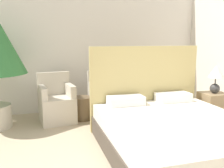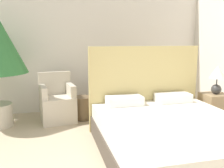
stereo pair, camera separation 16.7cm
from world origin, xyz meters
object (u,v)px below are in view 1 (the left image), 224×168
Objects in this scene: armchair_near_window_left at (57,105)px; nightstand at (213,108)px; table_lamp at (216,76)px; armchair_near_window_right at (106,102)px; side_table at (83,108)px; bed at (174,131)px.

nightstand is at bearing -26.25° from armchair_near_window_left.
armchair_near_window_left is at bearing 161.04° from table_lamp.
armchair_near_window_left is 1.00× the size of armchair_near_window_right.
armchair_near_window_left is 1.57× the size of nightstand.
armchair_near_window_left reaches higher than nightstand.
table_lamp is 1.14× the size of side_table.
armchair_near_window_left is 2.06× the size of side_table.
side_table is at bearing 175.02° from armchair_near_window_right.
armchair_near_window_left is at bearing 161.58° from nightstand.
armchair_near_window_right is 1.81× the size of table_lamp.
nightstand is (2.65, -0.88, -0.02)m from armchair_near_window_left.
armchair_near_window_right reaches higher than side_table.
bed is 5.04× the size of side_table.
bed is at bearing -147.86° from table_lamp.
armchair_near_window_right is (-0.49, 1.67, 0.03)m from bed.
bed is 1.74m from armchair_near_window_right.
bed reaches higher than armchair_near_window_left.
armchair_near_window_right is at bearing 152.02° from table_lamp.
bed reaches higher than side_table.
armchair_near_window_right is 0.47m from side_table.
armchair_near_window_right is 2.06× the size of side_table.
nightstand is 2.35m from side_table.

